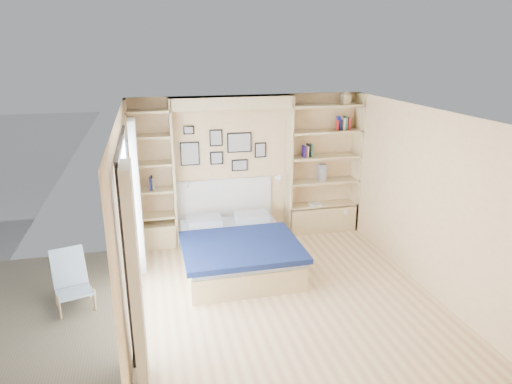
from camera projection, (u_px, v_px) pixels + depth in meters
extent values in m
plane|color=#E3C889|center=(284.00, 295.00, 6.28)|extent=(4.50, 4.50, 0.00)
plane|color=beige|center=(248.00, 167.00, 7.98)|extent=(4.00, 0.00, 4.00)
plane|color=beige|center=(364.00, 300.00, 3.81)|extent=(4.00, 0.00, 4.00)
plane|color=beige|center=(126.00, 224.00, 5.45)|extent=(0.00, 4.50, 4.50)
plane|color=beige|center=(423.00, 199.00, 6.34)|extent=(0.00, 4.50, 4.50)
plane|color=white|center=(288.00, 113.00, 5.51)|extent=(4.50, 4.50, 0.00)
cube|color=tan|center=(173.00, 174.00, 7.53)|extent=(0.04, 0.35, 2.50)
cube|color=tan|center=(289.00, 167.00, 7.97)|extent=(0.04, 0.35, 2.50)
cube|color=tan|center=(232.00, 102.00, 7.40)|extent=(2.00, 0.35, 0.20)
cube|color=tan|center=(356.00, 163.00, 8.26)|extent=(0.04, 0.35, 2.50)
cube|color=tan|center=(131.00, 177.00, 7.38)|extent=(0.04, 0.35, 2.50)
cube|color=tan|center=(321.00, 217.00, 8.42)|extent=(1.30, 0.35, 0.50)
cube|color=tan|center=(156.00, 235.00, 7.77)|extent=(0.70, 0.35, 0.40)
cube|color=black|center=(121.00, 143.00, 5.16)|extent=(0.04, 2.08, 0.06)
cube|color=black|center=(136.00, 312.00, 5.83)|extent=(0.04, 2.08, 0.06)
cube|color=black|center=(127.00, 274.00, 4.56)|extent=(0.04, 0.06, 2.20)
cube|color=black|center=(131.00, 207.00, 6.45)|extent=(0.04, 0.06, 2.20)
cube|color=silver|center=(128.00, 234.00, 5.50)|extent=(0.01, 2.00, 2.20)
cube|color=white|center=(135.00, 282.00, 4.31)|extent=(0.10, 0.45, 2.30)
cube|color=white|center=(137.00, 197.00, 6.71)|extent=(0.10, 0.45, 2.30)
cube|color=tan|center=(322.00, 205.00, 8.35)|extent=(1.30, 0.35, 0.04)
cube|color=tan|center=(323.00, 181.00, 8.21)|extent=(1.30, 0.35, 0.04)
cube|color=tan|center=(324.00, 157.00, 8.07)|extent=(1.30, 0.35, 0.04)
cube|color=tan|center=(325.00, 132.00, 7.93)|extent=(1.30, 0.35, 0.04)
cube|color=tan|center=(327.00, 106.00, 7.79)|extent=(1.30, 0.35, 0.04)
cube|color=tan|center=(155.00, 216.00, 7.66)|extent=(0.70, 0.35, 0.04)
cube|color=tan|center=(153.00, 190.00, 7.53)|extent=(0.70, 0.35, 0.04)
cube|color=tan|center=(151.00, 164.00, 7.39)|extent=(0.70, 0.35, 0.04)
cube|color=tan|center=(149.00, 137.00, 7.25)|extent=(0.70, 0.35, 0.04)
cube|color=tan|center=(147.00, 111.00, 7.13)|extent=(0.70, 0.35, 0.04)
cube|color=tan|center=(237.00, 255.00, 7.08)|extent=(1.62, 2.02, 0.35)
cube|color=#B0B6C0|center=(237.00, 242.00, 7.01)|extent=(1.58, 1.98, 0.10)
cube|color=#101B45|center=(241.00, 247.00, 6.67)|extent=(1.72, 1.41, 0.08)
cube|color=#B0B6C0|center=(204.00, 221.00, 7.54)|extent=(0.56, 0.40, 0.12)
cube|color=#B0B6C0|center=(252.00, 217.00, 7.72)|extent=(0.56, 0.40, 0.12)
cube|color=white|center=(223.00, 198.00, 8.01)|extent=(1.72, 0.04, 0.70)
cube|color=black|center=(190.00, 154.00, 7.64)|extent=(0.32, 0.02, 0.40)
cube|color=gray|center=(190.00, 154.00, 7.63)|extent=(0.28, 0.01, 0.36)
cube|color=black|center=(216.00, 138.00, 7.66)|extent=(0.22, 0.02, 0.28)
cube|color=gray|center=(216.00, 138.00, 7.65)|extent=(0.18, 0.01, 0.24)
cube|color=black|center=(217.00, 158.00, 7.77)|extent=(0.22, 0.02, 0.22)
cube|color=gray|center=(217.00, 158.00, 7.76)|extent=(0.18, 0.01, 0.18)
cube|color=black|center=(239.00, 143.00, 7.78)|extent=(0.42, 0.02, 0.34)
cube|color=gray|center=(240.00, 143.00, 7.77)|extent=(0.38, 0.01, 0.30)
cube|color=black|center=(240.00, 165.00, 7.91)|extent=(0.28, 0.02, 0.20)
cube|color=gray|center=(240.00, 165.00, 7.90)|extent=(0.24, 0.01, 0.16)
cube|color=black|center=(260.00, 150.00, 7.91)|extent=(0.20, 0.02, 0.26)
cube|color=gray|center=(260.00, 150.00, 7.90)|extent=(0.16, 0.01, 0.22)
cube|color=black|center=(189.00, 130.00, 7.52)|extent=(0.18, 0.02, 0.14)
cube|color=gray|center=(189.00, 130.00, 7.51)|extent=(0.14, 0.01, 0.10)
cylinder|color=silver|center=(183.00, 183.00, 7.53)|extent=(0.20, 0.02, 0.02)
cone|color=white|center=(189.00, 183.00, 7.56)|extent=(0.13, 0.12, 0.15)
cylinder|color=silver|center=(282.00, 176.00, 7.91)|extent=(0.20, 0.02, 0.02)
cone|color=white|center=(277.00, 177.00, 7.90)|extent=(0.13, 0.12, 0.15)
cube|color=maroon|center=(305.00, 152.00, 7.95)|extent=(0.02, 0.15, 0.18)
cube|color=navy|center=(304.00, 151.00, 7.94)|extent=(0.03, 0.15, 0.20)
cube|color=black|center=(308.00, 150.00, 7.96)|extent=(0.03, 0.15, 0.23)
cube|color=#BFB28C|center=(307.00, 151.00, 7.96)|extent=(0.04, 0.15, 0.19)
cube|color=#26593F|center=(311.00, 150.00, 7.97)|extent=(0.03, 0.15, 0.23)
cube|color=#A51E1E|center=(338.00, 125.00, 7.95)|extent=(0.02, 0.15, 0.17)
cube|color=navy|center=(338.00, 123.00, 7.94)|extent=(0.03, 0.15, 0.24)
cube|color=black|center=(341.00, 125.00, 7.96)|extent=(0.03, 0.15, 0.18)
cube|color=#BFB28C|center=(343.00, 124.00, 7.96)|extent=(0.04, 0.15, 0.21)
cube|color=#275B4A|center=(345.00, 123.00, 7.97)|extent=(0.03, 0.15, 0.23)
cube|color=#A51E1E|center=(348.00, 124.00, 7.98)|extent=(0.03, 0.15, 0.21)
cube|color=navy|center=(150.00, 184.00, 7.48)|extent=(0.02, 0.15, 0.20)
cube|color=black|center=(152.00, 183.00, 7.48)|extent=(0.03, 0.15, 0.22)
cube|color=#BFB28C|center=(153.00, 183.00, 7.49)|extent=(0.03, 0.15, 0.20)
cube|color=tan|center=(346.00, 99.00, 7.84)|extent=(0.13, 0.13, 0.15)
cone|color=tan|center=(346.00, 93.00, 7.80)|extent=(0.20, 0.20, 0.08)
cube|color=slate|center=(322.00, 172.00, 8.15)|extent=(0.12, 0.12, 0.30)
cube|color=white|center=(315.00, 205.00, 8.25)|extent=(0.22, 0.16, 0.03)
cylinder|color=tan|center=(60.00, 309.00, 5.61)|extent=(0.06, 0.13, 0.37)
cylinder|color=tan|center=(95.00, 300.00, 5.80)|extent=(0.06, 0.13, 0.37)
cylinder|color=tan|center=(54.00, 284.00, 6.01)|extent=(0.11, 0.30, 0.61)
cylinder|color=tan|center=(87.00, 276.00, 6.20)|extent=(0.11, 0.30, 0.61)
cube|color=#4075B8|center=(74.00, 292.00, 5.84)|extent=(0.55, 0.61, 0.14)
cube|color=#4075B8|center=(68.00, 267.00, 6.07)|extent=(0.47, 0.31, 0.50)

